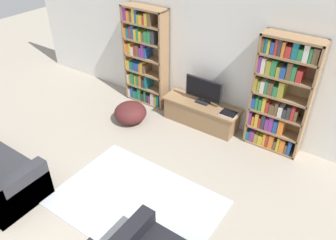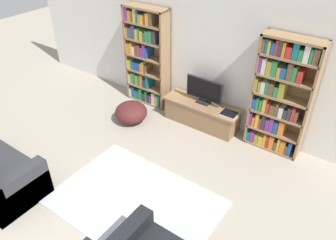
{
  "view_description": "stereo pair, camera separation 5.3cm",
  "coord_description": "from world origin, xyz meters",
  "px_view_note": "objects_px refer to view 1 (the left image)",
  "views": [
    {
      "loc": [
        2.35,
        -0.59,
        3.53
      ],
      "look_at": [
        -0.01,
        2.83,
        0.7
      ],
      "focal_mm": 35.0,
      "sensor_mm": 36.0,
      "label": 1
    },
    {
      "loc": [
        2.4,
        -0.56,
        3.53
      ],
      "look_at": [
        -0.01,
        2.83,
        0.7
      ],
      "focal_mm": 35.0,
      "sensor_mm": 36.0,
      "label": 2
    }
  ],
  "objects_px": {
    "laptop": "(229,113)",
    "tv_stand": "(201,113)",
    "bookshelf_right": "(279,96)",
    "television": "(204,90)",
    "bookshelf_left": "(145,57)",
    "beanbag_ottoman": "(130,113)"
  },
  "relations": [
    {
      "from": "bookshelf_right",
      "to": "television",
      "type": "relative_size",
      "value": 2.73
    },
    {
      "from": "bookshelf_left",
      "to": "television",
      "type": "height_order",
      "value": "bookshelf_left"
    },
    {
      "from": "beanbag_ottoman",
      "to": "television",
      "type": "bearing_deg",
      "value": 32.55
    },
    {
      "from": "television",
      "to": "beanbag_ottoman",
      "type": "relative_size",
      "value": 1.17
    },
    {
      "from": "tv_stand",
      "to": "bookshelf_right",
      "type": "bearing_deg",
      "value": 4.87
    },
    {
      "from": "television",
      "to": "beanbag_ottoman",
      "type": "height_order",
      "value": "television"
    },
    {
      "from": "television",
      "to": "beanbag_ottoman",
      "type": "bearing_deg",
      "value": -147.45
    },
    {
      "from": "bookshelf_right",
      "to": "laptop",
      "type": "relative_size",
      "value": 6.78
    },
    {
      "from": "bookshelf_left",
      "to": "television",
      "type": "xyz_separation_m",
      "value": [
        1.37,
        -0.08,
        -0.27
      ]
    },
    {
      "from": "tv_stand",
      "to": "television",
      "type": "distance_m",
      "value": 0.47
    },
    {
      "from": "bookshelf_right",
      "to": "tv_stand",
      "type": "bearing_deg",
      "value": -175.13
    },
    {
      "from": "tv_stand",
      "to": "beanbag_ottoman",
      "type": "bearing_deg",
      "value": -148.72
    },
    {
      "from": "bookshelf_left",
      "to": "laptop",
      "type": "relative_size",
      "value": 6.78
    },
    {
      "from": "bookshelf_left",
      "to": "laptop",
      "type": "bearing_deg",
      "value": -4.77
    },
    {
      "from": "laptop",
      "to": "beanbag_ottoman",
      "type": "distance_m",
      "value": 1.82
    },
    {
      "from": "beanbag_ottoman",
      "to": "bookshelf_left",
      "type": "bearing_deg",
      "value": 106.98
    },
    {
      "from": "laptop",
      "to": "tv_stand",
      "type": "bearing_deg",
      "value": 175.0
    },
    {
      "from": "tv_stand",
      "to": "television",
      "type": "height_order",
      "value": "television"
    },
    {
      "from": "bookshelf_right",
      "to": "beanbag_ottoman",
      "type": "height_order",
      "value": "bookshelf_right"
    },
    {
      "from": "tv_stand",
      "to": "beanbag_ottoman",
      "type": "relative_size",
      "value": 2.39
    },
    {
      "from": "tv_stand",
      "to": "laptop",
      "type": "relative_size",
      "value": 5.07
    },
    {
      "from": "bookshelf_right",
      "to": "television",
      "type": "height_order",
      "value": "bookshelf_right"
    }
  ]
}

